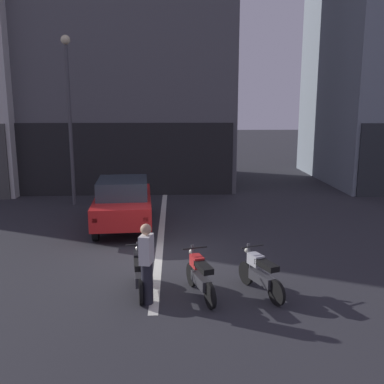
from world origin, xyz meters
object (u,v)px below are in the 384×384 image
at_px(motorcycle_red_row_left_mid, 200,275).
at_px(street_lamp, 69,104).
at_px(motorcycle_black_row_leftmost, 139,272).
at_px(motorcycle_silver_row_centre, 260,273).
at_px(car_red_crossing_near, 123,201).
at_px(person_by_motorcycles, 147,263).

bearing_deg(motorcycle_red_row_left_mid, street_lamp, 117.66).
bearing_deg(motorcycle_red_row_left_mid, motorcycle_black_row_leftmost, 168.73).
height_order(motorcycle_black_row_leftmost, motorcycle_silver_row_centre, same).
xyz_separation_m(street_lamp, motorcycle_silver_row_centre, (5.87, -8.68, -3.55)).
height_order(motorcycle_black_row_leftmost, motorcycle_red_row_left_mid, same).
bearing_deg(motorcycle_black_row_leftmost, motorcycle_red_row_left_mid, -11.27).
height_order(motorcycle_red_row_left_mid, motorcycle_silver_row_centre, same).
height_order(car_red_crossing_near, street_lamp, street_lamp).
xyz_separation_m(street_lamp, motorcycle_black_row_leftmost, (3.30, -8.49, -3.55)).
height_order(car_red_crossing_near, motorcycle_silver_row_centre, car_red_crossing_near).
distance_m(street_lamp, person_by_motorcycles, 10.19).
xyz_separation_m(motorcycle_silver_row_centre, person_by_motorcycles, (-2.37, -0.36, 0.40)).
xyz_separation_m(car_red_crossing_near, motorcycle_black_row_leftmost, (0.90, -5.00, -0.43)).
bearing_deg(motorcycle_silver_row_centre, person_by_motorcycles, -171.40).
relative_size(street_lamp, motorcycle_black_row_leftmost, 3.93).
height_order(car_red_crossing_near, motorcycle_red_row_left_mid, car_red_crossing_near).
distance_m(motorcycle_black_row_leftmost, person_by_motorcycles, 0.71).
bearing_deg(motorcycle_red_row_left_mid, person_by_motorcycles, -164.79).
relative_size(car_red_crossing_near, motorcycle_red_row_left_mid, 2.60).
xyz_separation_m(motorcycle_red_row_left_mid, motorcycle_silver_row_centre, (1.28, 0.06, 0.00)).
distance_m(motorcycle_black_row_leftmost, motorcycle_red_row_left_mid, 1.31).
height_order(street_lamp, person_by_motorcycles, street_lamp).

